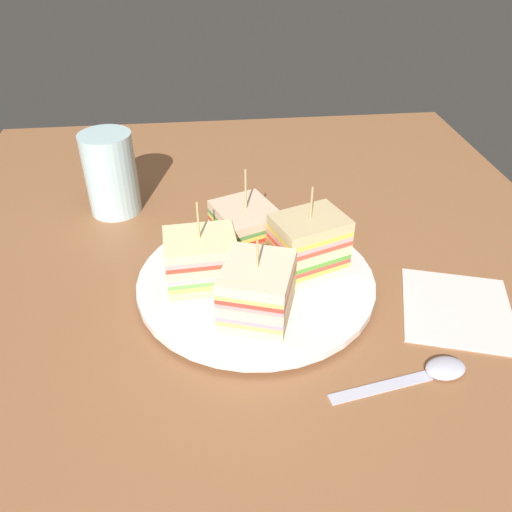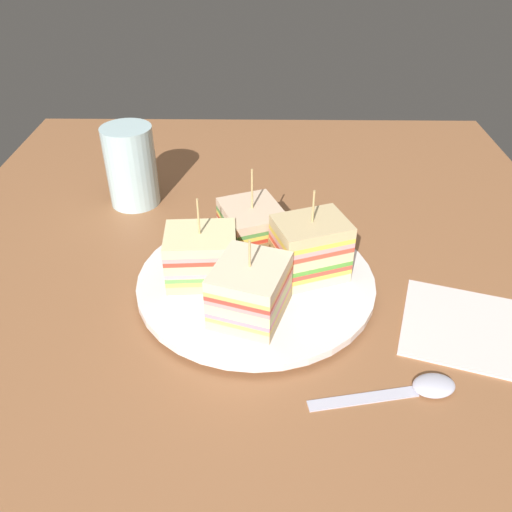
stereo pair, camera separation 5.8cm
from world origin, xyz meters
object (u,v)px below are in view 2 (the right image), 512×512
at_px(sandwich_wedge_3, 252,228).
at_px(napkin, 459,325).
at_px(chip_pile, 262,278).
at_px(sandwich_wedge_2, 310,249).
at_px(spoon, 419,388).
at_px(sandwich_wedge_1, 250,290).
at_px(sandwich_wedge_0, 202,257).
at_px(drinking_glass, 132,171).
at_px(plate, 256,282).

xyz_separation_m(sandwich_wedge_3, napkin, (0.12, 0.22, -0.04)).
bearing_deg(chip_pile, sandwich_wedge_3, -170.68).
bearing_deg(sandwich_wedge_2, chip_pile, 3.58).
bearing_deg(spoon, sandwich_wedge_2, 110.09).
distance_m(sandwich_wedge_1, chip_pile, 0.05).
height_order(sandwich_wedge_1, sandwich_wedge_2, sandwich_wedge_2).
bearing_deg(sandwich_wedge_3, napkin, 39.59).
distance_m(spoon, napkin, 0.11).
bearing_deg(sandwich_wedge_0, sandwich_wedge_1, -50.09).
height_order(chip_pile, spoon, chip_pile).
bearing_deg(napkin, drinking_glass, -123.51).
bearing_deg(sandwich_wedge_2, spoon, 100.61).
distance_m(sandwich_wedge_3, chip_pile, 0.08).
bearing_deg(drinking_glass, spoon, 43.53).
height_order(sandwich_wedge_0, sandwich_wedge_1, sandwich_wedge_0).
height_order(chip_pile, napkin, chip_pile).
xyz_separation_m(sandwich_wedge_1, sandwich_wedge_2, (-0.07, 0.06, 0.01)).
bearing_deg(sandwich_wedge_2, sandwich_wedge_3, -59.12).
distance_m(sandwich_wedge_0, sandwich_wedge_2, 0.12).
bearing_deg(sandwich_wedge_2, drinking_glass, -58.99).
bearing_deg(sandwich_wedge_3, sandwich_wedge_1, -21.69).
relative_size(plate, sandwich_wedge_3, 2.54).
distance_m(plate, sandwich_wedge_1, 0.07).
height_order(plate, chip_pile, chip_pile).
distance_m(sandwich_wedge_2, spoon, 0.19).
xyz_separation_m(sandwich_wedge_2, spoon, (0.16, 0.09, -0.05)).
distance_m(sandwich_wedge_1, sandwich_wedge_3, 0.12).
height_order(sandwich_wedge_2, drinking_glass, sandwich_wedge_2).
xyz_separation_m(chip_pile, spoon, (0.13, 0.14, -0.02)).
bearing_deg(drinking_glass, sandwich_wedge_3, 51.11).
distance_m(chip_pile, drinking_glass, 0.29).
distance_m(sandwich_wedge_0, sandwich_wedge_3, 0.08).
bearing_deg(napkin, plate, -105.81).
bearing_deg(drinking_glass, sandwich_wedge_0, 30.41).
height_order(spoon, drinking_glass, drinking_glass).
relative_size(sandwich_wedge_0, sandwich_wedge_1, 1.07).
height_order(sandwich_wedge_3, drinking_glass, sandwich_wedge_3).
xyz_separation_m(sandwich_wedge_2, napkin, (0.07, 0.16, -0.05)).
xyz_separation_m(plate, sandwich_wedge_3, (-0.06, -0.01, 0.03)).
height_order(spoon, napkin, spoon).
distance_m(plate, chip_pile, 0.02).
xyz_separation_m(sandwich_wedge_1, chip_pile, (-0.04, 0.01, -0.02)).
bearing_deg(sandwich_wedge_0, napkin, -15.78).
bearing_deg(sandwich_wedge_0, chip_pile, -14.92).
bearing_deg(spoon, sandwich_wedge_3, 116.46).
bearing_deg(spoon, sandwich_wedge_0, 134.90).
bearing_deg(spoon, sandwich_wedge_1, 140.09).
bearing_deg(napkin, sandwich_wedge_2, -113.69).
bearing_deg(sandwich_wedge_3, sandwich_wedge_0, -63.14).
bearing_deg(sandwich_wedge_3, spoon, 15.37).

